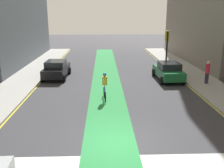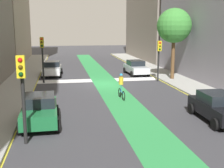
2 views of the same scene
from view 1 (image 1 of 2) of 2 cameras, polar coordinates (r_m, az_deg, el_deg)
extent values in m
plane|color=#38383D|center=(11.53, 1.96, -13.02)|extent=(120.00, 120.00, 0.00)
cube|color=#2D8C47|center=(11.51, -0.57, -13.05)|extent=(2.40, 60.00, 0.01)
cube|color=silver|center=(9.83, 2.80, -18.61)|extent=(12.00, 1.80, 0.01)
cylinder|color=black|center=(24.57, 12.29, 7.04)|extent=(0.16, 0.16, 3.99)
cube|color=gold|center=(24.59, 12.39, 10.61)|extent=(0.35, 0.28, 0.95)
sphere|color=red|center=(24.70, 12.35, 11.33)|extent=(0.20, 0.20, 0.20)
sphere|color=#4C380C|center=(24.72, 12.31, 10.64)|extent=(0.20, 0.20, 0.20)
sphere|color=#0C3814|center=(24.75, 12.27, 9.95)|extent=(0.20, 0.20, 0.20)
cube|color=black|center=(22.91, -12.47, 3.05)|extent=(1.92, 4.25, 0.70)
cube|color=black|center=(22.59, -12.66, 4.49)|extent=(1.66, 2.04, 0.55)
cylinder|color=black|center=(24.58, -13.79, 2.98)|extent=(0.24, 0.65, 0.64)
cylinder|color=black|center=(24.23, -9.64, 3.03)|extent=(0.24, 0.65, 0.64)
cylinder|color=black|center=(21.81, -15.50, 1.27)|extent=(0.24, 0.65, 0.64)
cylinder|color=black|center=(21.41, -10.84, 1.30)|extent=(0.24, 0.65, 0.64)
cube|color=#196033|center=(22.15, 12.61, 2.61)|extent=(1.91, 4.25, 0.70)
cube|color=black|center=(21.83, 12.85, 4.09)|extent=(1.65, 2.04, 0.55)
cylinder|color=black|center=(23.39, 9.46, 2.59)|extent=(0.24, 0.65, 0.64)
cylinder|color=black|center=(23.86, 13.68, 2.61)|extent=(0.24, 0.65, 0.64)
cylinder|color=black|center=(20.62, 11.25, 0.73)|extent=(0.24, 0.65, 0.64)
cylinder|color=black|center=(21.15, 15.97, 0.79)|extent=(0.24, 0.65, 0.64)
torus|color=black|center=(17.33, -1.80, -1.78)|extent=(0.10, 0.68, 0.68)
torus|color=black|center=(16.33, -1.54, -2.88)|extent=(0.10, 0.68, 0.68)
cylinder|color=#2672BF|center=(16.77, -1.68, -1.73)|extent=(0.12, 0.95, 0.06)
cylinder|color=#2672BF|center=(16.55, -1.65, -0.99)|extent=(0.05, 0.05, 0.50)
cylinder|color=gold|center=(16.41, -1.67, 0.77)|extent=(0.32, 0.32, 0.55)
sphere|color=#8C6647|center=(16.31, -1.68, 2.07)|extent=(0.22, 0.22, 0.22)
sphere|color=#268CCC|center=(16.30, -1.68, 2.21)|extent=(0.23, 0.23, 0.23)
cylinder|color=#262638|center=(21.42, 20.71, 1.24)|extent=(0.28, 0.28, 0.83)
cylinder|color=red|center=(21.25, 20.91, 3.29)|extent=(0.34, 0.34, 0.74)
sphere|color=beige|center=(21.16, 21.04, 4.58)|extent=(0.24, 0.24, 0.24)
camera|label=2|loc=(36.67, 4.93, 14.99)|focal=46.80mm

